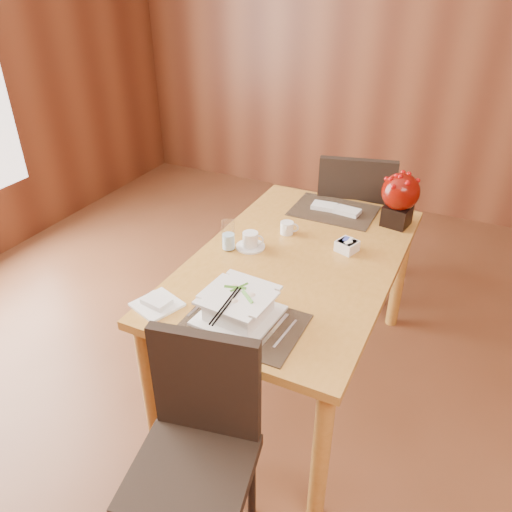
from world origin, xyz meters
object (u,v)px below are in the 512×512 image
at_px(creamer_jug, 287,228).
at_px(coffee_cup, 250,241).
at_px(water_glass, 228,235).
at_px(bread_plate, 157,305).
at_px(berry_decor, 400,197).
at_px(sugar_caddy, 347,246).
at_px(near_chair, 198,439).
at_px(soup_setting, 239,306).
at_px(far_chair, 353,219).
at_px(dining_table, 296,275).

bearing_deg(creamer_jug, coffee_cup, -135.57).
bearing_deg(water_glass, bread_plate, -94.73).
xyz_separation_m(creamer_jug, bread_plate, (-0.23, -0.80, -0.03)).
xyz_separation_m(coffee_cup, berry_decor, (0.58, 0.55, 0.13)).
height_order(sugar_caddy, near_chair, near_chair).
relative_size(soup_setting, near_chair, 0.34).
height_order(coffee_cup, near_chair, near_chair).
height_order(coffee_cup, creamer_jug, coffee_cup).
bearing_deg(far_chair, sugar_caddy, 88.83).
height_order(dining_table, water_glass, water_glass).
height_order(soup_setting, water_glass, water_glass).
xyz_separation_m(coffee_cup, creamer_jug, (0.10, 0.21, -0.00)).
relative_size(creamer_jug, berry_decor, 0.31).
bearing_deg(coffee_cup, bread_plate, -102.57).
height_order(coffee_cup, far_chair, far_chair).
height_order(berry_decor, bread_plate, berry_decor).
xyz_separation_m(soup_setting, near_chair, (0.04, -0.40, -0.30)).
bearing_deg(creamer_jug, water_glass, -144.64).
relative_size(creamer_jug, bread_plate, 0.52).
height_order(water_glass, sugar_caddy, water_glass).
xyz_separation_m(soup_setting, creamer_jug, (-0.10, 0.72, -0.03)).
xyz_separation_m(berry_decor, bread_plate, (-0.71, -1.14, -0.16)).
distance_m(soup_setting, berry_decor, 1.13).
xyz_separation_m(sugar_caddy, near_chair, (-0.19, -1.08, -0.27)).
height_order(soup_setting, creamer_jug, soup_setting).
relative_size(coffee_cup, sugar_caddy, 1.59).
xyz_separation_m(creamer_jug, far_chair, (0.17, 0.69, -0.22)).
bearing_deg(soup_setting, sugar_caddy, 76.15).
distance_m(soup_setting, bread_plate, 0.35).
relative_size(coffee_cup, water_glass, 0.95).
relative_size(bread_plate, near_chair, 0.19).
distance_m(creamer_jug, sugar_caddy, 0.33).
distance_m(water_glass, far_chair, 1.06).
bearing_deg(near_chair, bread_plate, 127.95).
relative_size(dining_table, berry_decor, 5.26).
relative_size(sugar_caddy, berry_decor, 0.31).
xyz_separation_m(berry_decor, near_chair, (-0.34, -1.46, -0.41)).
bearing_deg(water_glass, sugar_caddy, 24.05).
height_order(water_glass, creamer_jug, water_glass).
height_order(soup_setting, bread_plate, soup_setting).
xyz_separation_m(dining_table, creamer_jug, (-0.14, 0.20, 0.13)).
bearing_deg(bread_plate, far_chair, 74.95).
xyz_separation_m(sugar_caddy, far_chair, (-0.16, 0.73, -0.22)).
bearing_deg(creamer_jug, near_chair, -102.28).
bearing_deg(berry_decor, creamer_jug, -144.82).
relative_size(dining_table, creamer_jug, 17.21).
bearing_deg(berry_decor, water_glass, -137.82).
bearing_deg(soup_setting, coffee_cup, 116.13).
relative_size(coffee_cup, bread_plate, 0.85).
xyz_separation_m(bread_plate, far_chair, (0.40, 1.49, -0.20)).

